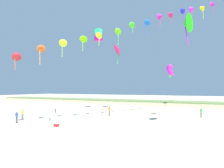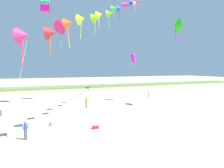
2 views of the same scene
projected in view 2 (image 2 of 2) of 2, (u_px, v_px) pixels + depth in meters
The scene contains 13 objects.
ground_plane at pixel (171, 141), 16.51m from camera, with size 240.00×240.00×0.00m, color beige.
dune_ridge at pixel (68, 88), 53.69m from camera, with size 120.00×9.05×1.24m.
person_near_left at pixel (25, 129), 16.61m from camera, with size 0.56×0.22×1.60m.
person_near_right at pixel (86, 102), 30.16m from camera, with size 0.59×0.24×1.68m.
person_mid_center at pixel (0, 109), 24.93m from camera, with size 0.55×0.22×1.57m.
person_far_right at pixel (149, 94), 39.99m from camera, with size 0.47×0.44×1.62m.
kite_banner_string at pixel (114, 9), 30.40m from camera, with size 27.84×29.71×22.77m.
large_kite_low_lead at pixel (45, 4), 31.69m from camera, with size 1.58×1.58×2.46m.
large_kite_mid_trail at pixel (176, 26), 29.78m from camera, with size 1.45×2.32×3.68m.
large_kite_high_solo at pixel (61, 27), 36.43m from camera, with size 3.11×3.35×4.77m.
large_kite_outer_drift at pixel (133, 59), 36.14m from camera, with size 1.32×1.03×2.27m.
beach_cooler at pixel (96, 126), 19.78m from camera, with size 0.58×0.41×0.46m.
beach_ball at pixel (51, 124), 20.91m from camera, with size 0.36×0.36×0.36m.
Camera 2 is at (-11.01, -12.72, 5.94)m, focal length 32.00 mm.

